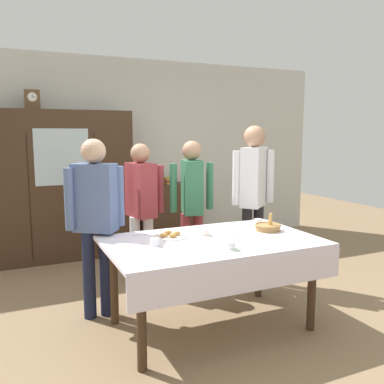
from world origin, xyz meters
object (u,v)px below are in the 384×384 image
dining_table (213,252)px  bookshelf_low (169,214)px  bread_basket (268,227)px  pastry_plate (170,236)px  tea_cup_mid_right (205,233)px  book_stack (169,181)px  tea_cup_center (231,246)px  person_by_cabinet (95,211)px  spoon_mid_left (193,243)px  mantel_clock (32,100)px  spoon_mid_right (142,235)px  wall_cabinet (61,186)px  tea_cup_near_left (258,222)px  tea_cup_back_edge (155,243)px  person_near_right_end (141,201)px  person_beside_shelf (192,197)px  person_behind_table_right (253,188)px  spoon_near_right (237,236)px

dining_table → bookshelf_low: bookshelf_low is taller
bread_basket → pastry_plate: bearing=171.4°
tea_cup_mid_right → book_stack: bearing=75.9°
dining_table → tea_cup_center: 0.33m
book_stack → person_by_cabinet: 2.48m
book_stack → spoon_mid_left: bearing=-107.0°
tea_cup_mid_right → mantel_clock: bearing=116.4°
dining_table → tea_cup_center: (-0.01, -0.30, 0.13)m
spoon_mid_right → spoon_mid_left: same height
wall_cabinet → book_stack: wall_cabinet is taller
wall_cabinet → spoon_mid_right: (0.42, -2.17, -0.20)m
dining_table → pastry_plate: size_ratio=6.30×
dining_table → tea_cup_near_left: tea_cup_near_left is taller
tea_cup_near_left → spoon_mid_right: (-1.14, 0.09, -0.02)m
tea_cup_center → bread_basket: 0.75m
wall_cabinet → spoon_mid_right: wall_cabinet is taller
person_by_cabinet → tea_cup_back_edge: bearing=-60.6°
bookshelf_low → spoon_mid_right: bookshelf_low is taller
pastry_plate → person_near_right_end: (0.05, 0.98, 0.15)m
pastry_plate → person_by_cabinet: bearing=144.7°
book_stack → spoon_mid_right: book_stack is taller
wall_cabinet → person_by_cabinet: wall_cabinet is taller
tea_cup_mid_right → tea_cup_near_left: 0.67m
spoon_mid_left → spoon_mid_right: bearing=124.8°
tea_cup_center → tea_cup_back_edge: (-0.49, 0.33, -0.00)m
tea_cup_back_edge → bread_basket: bread_basket is taller
dining_table → person_beside_shelf: 1.20m
spoon_mid_right → spoon_mid_left: (0.29, -0.42, 0.00)m
dining_table → tea_cup_center: size_ratio=13.57×
wall_cabinet → person_beside_shelf: wall_cabinet is taller
tea_cup_near_left → mantel_clock: bearing=129.3°
book_stack → person_by_cabinet: size_ratio=0.12×
book_stack → person_beside_shelf: person_beside_shelf is taller
pastry_plate → person_beside_shelf: size_ratio=0.18×
tea_cup_back_edge → spoon_mid_right: 0.39m
person_beside_shelf → person_by_cabinet: bearing=-157.1°
tea_cup_center → person_behind_table_right: size_ratio=0.08×
mantel_clock → pastry_plate: size_ratio=0.86×
tea_cup_mid_right → spoon_mid_left: (-0.19, -0.18, -0.02)m
bookshelf_low → spoon_near_right: size_ratio=7.78×
tea_cup_mid_right → tea_cup_center: bearing=-91.4°
tea_cup_near_left → person_beside_shelf: person_beside_shelf is taller
person_beside_shelf → tea_cup_mid_right: bearing=-107.8°
dining_table → spoon_near_right: spoon_near_right is taller
tea_cup_mid_right → dining_table: bearing=-91.3°
mantel_clock → spoon_near_right: mantel_clock is taller
book_stack → tea_cup_mid_right: bearing=-104.1°
spoon_mid_left → bread_basket: bearing=8.1°
book_stack → person_near_right_end: person_near_right_end is taller
tea_cup_mid_right → person_by_cabinet: size_ratio=0.08×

